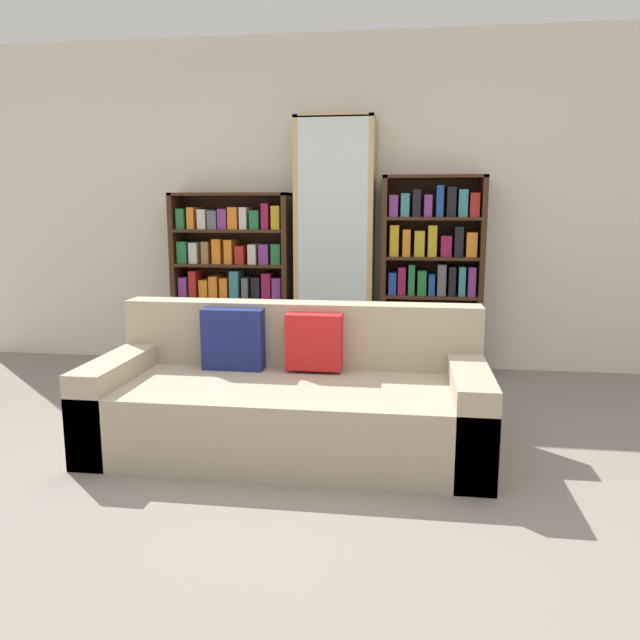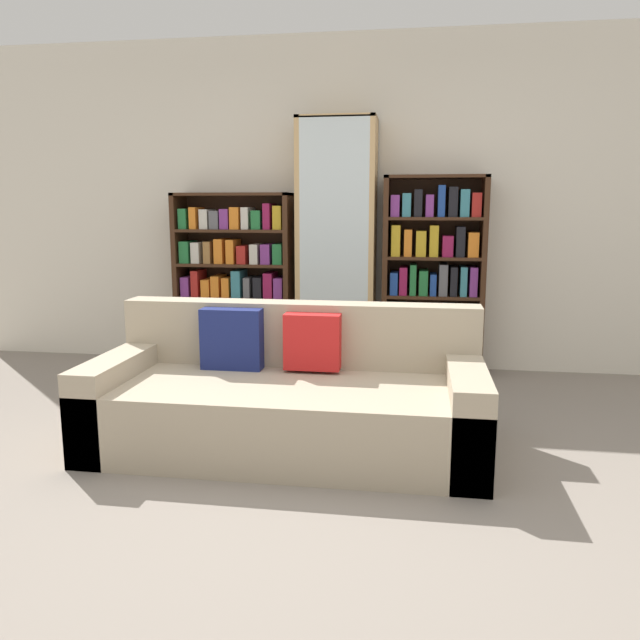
# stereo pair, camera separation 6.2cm
# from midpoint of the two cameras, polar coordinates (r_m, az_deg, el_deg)

# --- Properties ---
(ground_plane) EXTENTS (16.00, 16.00, 0.00)m
(ground_plane) POSITION_cam_midpoint_polar(r_m,az_deg,el_deg) (2.95, -2.82, -16.59)
(ground_plane) COLOR gray
(wall_back) EXTENTS (6.78, 0.06, 2.70)m
(wall_back) POSITION_cam_midpoint_polar(r_m,az_deg,el_deg) (5.26, 2.98, 10.46)
(wall_back) COLOR silver
(wall_back) RESTS_ON ground
(couch) EXTENTS (2.14, 0.95, 0.77)m
(couch) POSITION_cam_midpoint_polar(r_m,az_deg,el_deg) (3.55, -2.39, -7.24)
(couch) COLOR tan
(couch) RESTS_ON ground
(bookshelf_left) EXTENTS (0.98, 0.32, 1.45)m
(bookshelf_left) POSITION_cam_midpoint_polar(r_m,az_deg,el_deg) (5.28, -7.45, 3.25)
(bookshelf_left) COLOR #3D2314
(bookshelf_left) RESTS_ON ground
(display_cabinet) EXTENTS (0.62, 0.36, 2.02)m
(display_cabinet) POSITION_cam_midpoint_polar(r_m,az_deg,el_deg) (5.06, 1.90, 6.63)
(display_cabinet) COLOR tan
(display_cabinet) RESTS_ON ground
(bookshelf_right) EXTENTS (0.79, 0.32, 1.58)m
(bookshelf_right) POSITION_cam_midpoint_polar(r_m,az_deg,el_deg) (5.06, 10.64, 3.52)
(bookshelf_right) COLOR #3D2314
(bookshelf_right) RESTS_ON ground
(wine_bottle) EXTENTS (0.07, 0.07, 0.36)m
(wine_bottle) POSITION_cam_midpoint_polar(r_m,az_deg,el_deg) (4.55, 5.63, -4.85)
(wine_bottle) COLOR #143819
(wine_bottle) RESTS_ON ground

